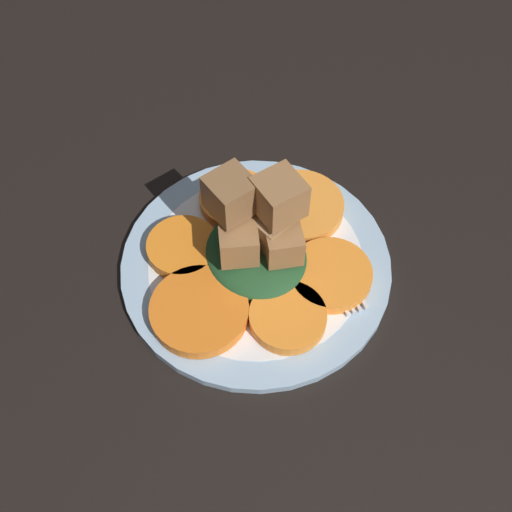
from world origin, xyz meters
TOP-DOWN VIEW (x-y plane):
  - table_slab at (0.00, 0.00)cm, footprint 120.00×120.00cm
  - plate at (0.00, 0.00)cm, footprint 27.80×27.80cm
  - carrot_slice_0 at (7.44, -2.58)cm, footprint 7.81×7.81cm
  - carrot_slice_1 at (5.42, 5.42)cm, footprint 7.36×7.36cm
  - carrot_slice_2 at (-1.80, 8.02)cm, footprint 9.64×9.64cm
  - carrot_slice_3 at (-7.34, 1.50)cm, footprint 7.49×7.49cm
  - carrot_slice_4 at (-6.01, -4.88)cm, footprint 8.31×8.31cm
  - carrot_slice_5 at (2.59, -7.70)cm, footprint 9.34×9.34cm
  - center_pile at (0.26, -0.39)cm, footprint 11.05×9.95cm
  - fork at (-2.25, -6.54)cm, footprint 18.07×5.88cm

SIDE VIEW (x-z plane):
  - table_slab at x=0.00cm, z-range 0.00..2.00cm
  - plate at x=0.00cm, z-range 1.99..3.04cm
  - fork at x=-2.25cm, z-range 3.10..3.50cm
  - carrot_slice_0 at x=7.44cm, z-range 3.10..4.48cm
  - carrot_slice_1 at x=5.42cm, z-range 3.10..4.48cm
  - carrot_slice_2 at x=-1.80cm, z-range 3.10..4.48cm
  - carrot_slice_3 at x=-7.34cm, z-range 3.10..4.48cm
  - carrot_slice_4 at x=-6.01cm, z-range 3.10..4.48cm
  - carrot_slice_5 at x=2.59cm, z-range 3.10..4.48cm
  - center_pile at x=0.26cm, z-range 1.61..12.31cm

